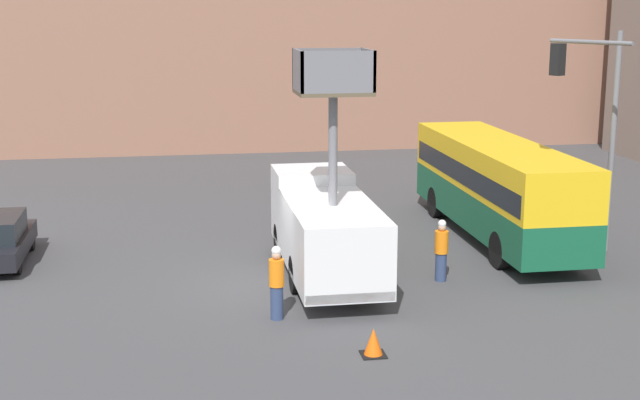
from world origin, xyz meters
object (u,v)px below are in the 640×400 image
(city_bus, at_px, (497,183))
(road_worker_near_truck, at_px, (277,283))
(road_worker_directing, at_px, (441,251))
(traffic_light_pole, at_px, (596,109))
(traffic_cone_near_truck, at_px, (373,343))
(utility_truck, at_px, (325,225))

(city_bus, distance_m, road_worker_near_truck, 10.39)
(city_bus, height_order, road_worker_directing, city_bus)
(traffic_light_pole, bearing_deg, traffic_cone_near_truck, -140.96)
(road_worker_near_truck, distance_m, road_worker_directing, 5.44)
(utility_truck, relative_size, road_worker_directing, 4.04)
(utility_truck, relative_size, traffic_cone_near_truck, 11.37)
(traffic_cone_near_truck, bearing_deg, road_worker_directing, 58.39)
(road_worker_directing, xyz_separation_m, traffic_cone_near_truck, (-3.08, -5.01, -0.58))
(utility_truck, relative_size, city_bus, 0.68)
(utility_truck, xyz_separation_m, traffic_light_pole, (8.37, 0.92, 2.98))
(city_bus, distance_m, road_worker_directing, 5.30)
(road_worker_directing, bearing_deg, traffic_light_pole, -27.76)
(utility_truck, bearing_deg, city_bus, 28.04)
(utility_truck, relative_size, road_worker_near_truck, 3.81)
(city_bus, distance_m, traffic_light_pole, 4.15)
(road_worker_near_truck, xyz_separation_m, traffic_cone_near_truck, (1.84, -2.67, -0.65))
(road_worker_near_truck, bearing_deg, city_bus, -36.86)
(road_worker_near_truck, distance_m, traffic_cone_near_truck, 3.30)
(road_worker_directing, bearing_deg, traffic_cone_near_truck, -167.59)
(city_bus, bearing_deg, utility_truck, 101.88)
(city_bus, relative_size, traffic_light_pole, 1.54)
(utility_truck, bearing_deg, traffic_light_pole, 6.26)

